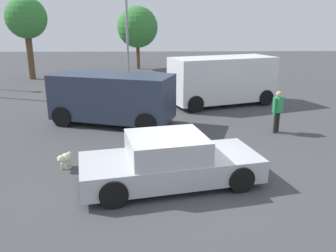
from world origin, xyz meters
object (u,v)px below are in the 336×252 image
at_px(dog, 65,158).
at_px(van_white, 222,79).
at_px(suv_dark, 113,97).
at_px(pedestrian, 278,108).
at_px(light_post_mid, 126,8).
at_px(sedan_foreground, 169,162).

distance_m(dog, van_white, 9.55).
bearing_deg(van_white, suv_dark, 14.02).
height_order(van_white, pedestrian, van_white).
bearing_deg(light_post_mid, sedan_foreground, -81.39).
distance_m(van_white, pedestrian, 4.72).
relative_size(sedan_foreground, light_post_mid, 0.68).
bearing_deg(sedan_foreground, pedestrian, 32.74).
relative_size(sedan_foreground, suv_dark, 0.94).
xyz_separation_m(suv_dark, pedestrian, (6.06, -1.34, -0.17)).
distance_m(sedan_foreground, van_white, 9.09).
bearing_deg(suv_dark, sedan_foreground, -51.55).
bearing_deg(dog, van_white, 155.77).
distance_m(dog, suv_dark, 4.55).
relative_size(dog, pedestrian, 0.43).
xyz_separation_m(van_white, pedestrian, (1.21, -4.55, -0.33)).
distance_m(van_white, suv_dark, 5.82).
height_order(sedan_foreground, dog, sedan_foreground).
height_order(sedan_foreground, pedestrian, pedestrian).
bearing_deg(pedestrian, sedan_foreground, -89.69).
height_order(suv_dark, pedestrian, suv_dark).
height_order(dog, van_white, van_white).
relative_size(van_white, suv_dark, 1.07).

